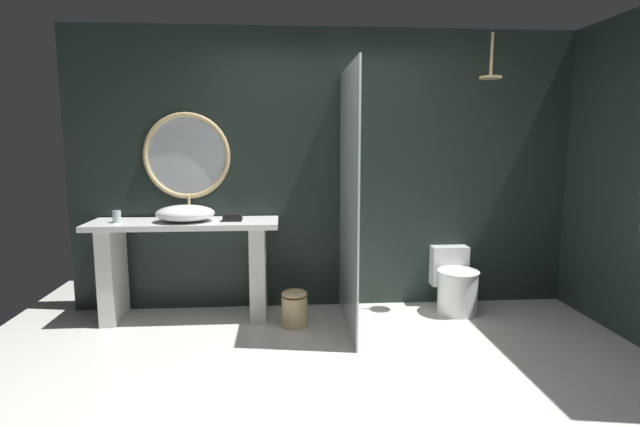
# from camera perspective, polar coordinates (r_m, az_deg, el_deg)

# --- Properties ---
(ground_plane) EXTENTS (5.76, 5.76, 0.00)m
(ground_plane) POSITION_cam_1_polar(r_m,az_deg,el_deg) (3.28, 4.28, -20.70)
(ground_plane) COLOR silver
(back_wall_panel) EXTENTS (4.80, 0.10, 2.60)m
(back_wall_panel) POSITION_cam_1_polar(r_m,az_deg,el_deg) (4.76, 1.08, 4.91)
(back_wall_panel) COLOR #1E2823
(back_wall_panel) RESTS_ON ground_plane
(vanity_counter) EXTENTS (1.64, 0.51, 0.88)m
(vanity_counter) POSITION_cam_1_polar(r_m,az_deg,el_deg) (4.61, -15.04, -4.98)
(vanity_counter) COLOR silver
(vanity_counter) RESTS_ON ground_plane
(vessel_sink) EXTENTS (0.51, 0.42, 0.23)m
(vessel_sink) POSITION_cam_1_polar(r_m,az_deg,el_deg) (4.50, -15.08, 0.03)
(vessel_sink) COLOR white
(vessel_sink) RESTS_ON vanity_counter
(tumbler_cup) EXTENTS (0.07, 0.07, 0.10)m
(tumbler_cup) POSITION_cam_1_polar(r_m,az_deg,el_deg) (4.64, -22.13, -0.32)
(tumbler_cup) COLOR silver
(tumbler_cup) RESTS_ON vanity_counter
(tissue_box) EXTENTS (0.16, 0.13, 0.06)m
(tissue_box) POSITION_cam_1_polar(r_m,az_deg,el_deg) (4.46, -9.91, -0.42)
(tissue_box) COLOR black
(tissue_box) RESTS_ON vanity_counter
(round_wall_mirror) EXTENTS (0.78, 0.04, 0.78)m
(round_wall_mirror) POSITION_cam_1_polar(r_m,az_deg,el_deg) (4.72, -14.92, 6.35)
(round_wall_mirror) COLOR #D6B77F
(shower_glass_panel) EXTENTS (0.02, 1.14, 2.19)m
(shower_glass_panel) POSITION_cam_1_polar(r_m,az_deg,el_deg) (4.18, 3.28, 1.55)
(shower_glass_panel) COLOR silver
(shower_glass_panel) RESTS_ON ground_plane
(rain_shower_head) EXTENTS (0.19, 0.19, 0.39)m
(rain_shower_head) POSITION_cam_1_polar(r_m,az_deg,el_deg) (4.74, 18.85, 14.95)
(rain_shower_head) COLOR #D6B77F
(toilet) EXTENTS (0.38, 0.58, 0.58)m
(toilet) POSITION_cam_1_polar(r_m,az_deg,el_deg) (4.90, 15.06, -7.60)
(toilet) COLOR white
(toilet) RESTS_ON ground_plane
(waste_bin) EXTENTS (0.22, 0.22, 0.32)m
(waste_bin) POSITION_cam_1_polar(r_m,az_deg,el_deg) (4.37, -2.92, -10.67)
(waste_bin) COLOR #D6B77F
(waste_bin) RESTS_ON ground_plane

